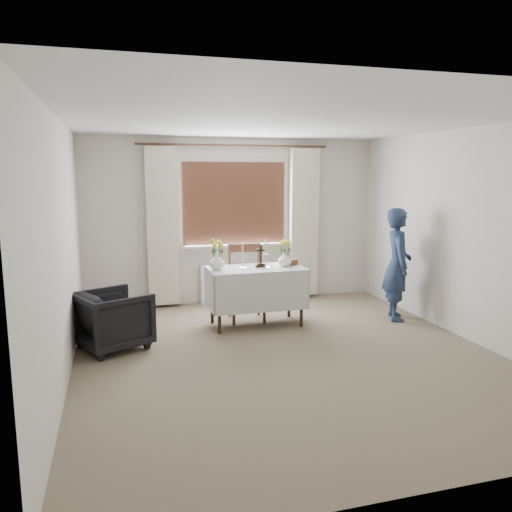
{
  "coord_description": "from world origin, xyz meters",
  "views": [
    {
      "loc": [
        -1.75,
        -4.92,
        1.96
      ],
      "look_at": [
        -0.09,
        0.97,
        0.95
      ],
      "focal_mm": 35.0,
      "sensor_mm": 36.0,
      "label": 1
    }
  ],
  "objects": [
    {
      "name": "candlestick_left",
      "position": [
        -0.2,
        1.19,
        0.93
      ],
      "size": [
        0.11,
        0.11,
        0.33
      ],
      "primitive_type": null,
      "rotation": [
        0.0,
        0.0,
        0.26
      ],
      "color": "white",
      "rests_on": "altar_table"
    },
    {
      "name": "wooden_chair",
      "position": [
        -0.09,
        1.43,
        0.51
      ],
      "size": [
        0.52,
        0.52,
        1.03
      ],
      "primitive_type": null,
      "rotation": [
        0.0,
        0.0,
        -0.1
      ],
      "color": "#552D1D",
      "rests_on": "ground"
    },
    {
      "name": "flower_vase_right",
      "position": [
        0.36,
        1.17,
        0.86
      ],
      "size": [
        0.19,
        0.19,
        0.19
      ],
      "primitive_type": "imported",
      "rotation": [
        0.0,
        0.0,
        0.05
      ],
      "color": "white",
      "rests_on": "altar_table"
    },
    {
      "name": "ground",
      "position": [
        0.0,
        0.0,
        0.0
      ],
      "size": [
        5.0,
        5.0,
        0.0
      ],
      "primitive_type": "plane",
      "color": "#83765A",
      "rests_on": "ground"
    },
    {
      "name": "flower_vase_left",
      "position": [
        -0.54,
        1.19,
        0.86
      ],
      "size": [
        0.26,
        0.26,
        0.2
      ],
      "primitive_type": "imported",
      "rotation": [
        0.0,
        0.0,
        -0.41
      ],
      "color": "white",
      "rests_on": "altar_table"
    },
    {
      "name": "candlestick_right",
      "position": [
        0.09,
        1.14,
        0.95
      ],
      "size": [
        0.14,
        0.14,
        0.37
      ],
      "primitive_type": null,
      "rotation": [
        0.0,
        0.0,
        0.42
      ],
      "color": "white",
      "rests_on": "altar_table"
    },
    {
      "name": "wicker_basket",
      "position": [
        0.48,
        1.29,
        0.8
      ],
      "size": [
        0.21,
        0.21,
        0.07
      ],
      "primitive_type": "cylinder",
      "rotation": [
        0.0,
        0.0,
        0.05
      ],
      "color": "brown",
      "rests_on": "altar_table"
    },
    {
      "name": "altar_table",
      "position": [
        -0.03,
        1.17,
        0.38
      ],
      "size": [
        1.24,
        0.64,
        0.76
      ],
      "primitive_type": "cube",
      "color": "silver",
      "rests_on": "ground"
    },
    {
      "name": "radiator",
      "position": [
        0.0,
        2.42,
        0.3
      ],
      "size": [
        1.1,
        0.1,
        0.6
      ],
      "primitive_type": "cube",
      "color": "white",
      "rests_on": "ground"
    },
    {
      "name": "person",
      "position": [
        1.88,
        0.92,
        0.76
      ],
      "size": [
        0.53,
        0.64,
        1.52
      ],
      "primitive_type": "imported",
      "rotation": [
        0.0,
        0.0,
        1.24
      ],
      "color": "navy",
      "rests_on": "ground"
    },
    {
      "name": "wooden_cross",
      "position": [
        0.05,
        1.22,
        0.91
      ],
      "size": [
        0.15,
        0.12,
        0.3
      ],
      "primitive_type": null,
      "rotation": [
        0.0,
        0.0,
        -0.15
      ],
      "color": "black",
      "rests_on": "altar_table"
    },
    {
      "name": "armchair",
      "position": [
        -1.82,
        0.76,
        0.33
      ],
      "size": [
        0.96,
        0.95,
        0.67
      ],
      "primitive_type": "imported",
      "rotation": [
        0.0,
        0.0,
        2.01
      ],
      "color": "black",
      "rests_on": "ground"
    }
  ]
}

